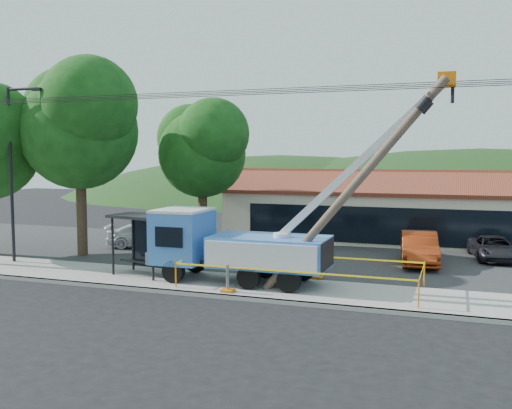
{
  "coord_description": "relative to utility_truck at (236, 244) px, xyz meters",
  "views": [
    {
      "loc": [
        7.48,
        -18.2,
        5.64
      ],
      "look_at": [
        -0.74,
        5.0,
        3.48
      ],
      "focal_mm": 40.0,
      "sensor_mm": 36.0,
      "label": 1
    }
  ],
  "objects": [
    {
      "name": "ground",
      "position": [
        1.48,
        -4.45,
        -1.81
      ],
      "size": [
        120.0,
        120.0,
        0.0
      ],
      "primitive_type": "plane",
      "color": "black",
      "rests_on": "ground"
    },
    {
      "name": "curb",
      "position": [
        1.48,
        -2.35,
        -1.73
      ],
      "size": [
        60.0,
        0.25,
        0.15
      ],
      "primitive_type": "cube",
      "color": "#A09C96",
      "rests_on": "ground"
    },
    {
      "name": "sidewalk",
      "position": [
        1.48,
        -0.45,
        -1.73
      ],
      "size": [
        60.0,
        4.0,
        0.15
      ],
      "primitive_type": "cube",
      "color": "#A09C96",
      "rests_on": "ground"
    },
    {
      "name": "parking_lot",
      "position": [
        1.48,
        7.55,
        -1.76
      ],
      "size": [
        60.0,
        12.0,
        0.1
      ],
      "primitive_type": "cube",
      "color": "#28282B",
      "rests_on": "ground"
    },
    {
      "name": "strip_mall",
      "position": [
        5.48,
        15.54,
        0.07
      ],
      "size": [
        22.5,
        8.53,
        4.67
      ],
      "color": "beige",
      "rests_on": "ground"
    },
    {
      "name": "streetlight",
      "position": [
        -12.3,
        0.55,
        3.5
      ],
      "size": [
        2.13,
        0.22,
        9.0
      ],
      "color": "black",
      "rests_on": "ground"
    },
    {
      "name": "tree_west_near",
      "position": [
        -10.52,
        3.55,
        5.72
      ],
      "size": [
        7.56,
        6.72,
        10.8
      ],
      "color": "#332316",
      "rests_on": "ground"
    },
    {
      "name": "tree_lot",
      "position": [
        -5.52,
        8.55,
        4.4
      ],
      "size": [
        6.3,
        5.6,
        8.94
      ],
      "color": "#332316",
      "rests_on": "ground"
    },
    {
      "name": "hill_west",
      "position": [
        -13.52,
        50.55,
        -1.81
      ],
      "size": [
        78.4,
        56.0,
        28.0
      ],
      "primitive_type": "ellipsoid",
      "color": "#1C3D16",
      "rests_on": "ground"
    },
    {
      "name": "hill_center",
      "position": [
        11.48,
        50.55,
        -1.81
      ],
      "size": [
        89.6,
        64.0,
        32.0
      ],
      "primitive_type": "ellipsoid",
      "color": "#1C3D16",
      "rests_on": "ground"
    },
    {
      "name": "utility_truck",
      "position": [
        0.0,
        0.0,
        0.0
      ],
      "size": [
        12.54,
        4.14,
        8.5
      ],
      "color": "black",
      "rests_on": "ground"
    },
    {
      "name": "leaning_pole",
      "position": [
        5.41,
        -0.79,
        2.88
      ],
      "size": [
        7.08,
        1.87,
        8.46
      ],
      "color": "brown",
      "rests_on": "ground"
    },
    {
      "name": "bus_shelter",
      "position": [
        -4.48,
        0.05,
        0.37
      ],
      "size": [
        3.15,
        2.3,
        2.75
      ],
      "rotation": [
        0.0,
        0.0,
        -0.21
      ],
      "color": "black",
      "rests_on": "ground"
    },
    {
      "name": "caution_tape",
      "position": [
        2.91,
        -0.05,
        -0.89
      ],
      "size": [
        9.77,
        3.62,
        1.05
      ],
      "color": "orange",
      "rests_on": "ground"
    },
    {
      "name": "car_silver",
      "position": [
        -6.6,
        6.45,
        -1.81
      ],
      "size": [
        2.26,
        4.75,
        1.57
      ],
      "primitive_type": "imported",
      "rotation": [
        0.0,
        0.0,
        0.09
      ],
      "color": "#A5A8AD",
      "rests_on": "ground"
    },
    {
      "name": "car_red",
      "position": [
        7.22,
        7.08,
        -1.81
      ],
      "size": [
        2.31,
        5.13,
        1.63
      ],
      "primitive_type": "imported",
      "rotation": [
        0.0,
        0.0,
        0.12
      ],
      "color": "#932E0E",
      "rests_on": "ground"
    },
    {
      "name": "car_white",
      "position": [
        -8.55,
        7.12,
        -1.81
      ],
      "size": [
        5.12,
        3.5,
        1.38
      ],
      "primitive_type": "imported",
      "rotation": [
        0.0,
        0.0,
        1.94
      ],
      "color": "silver",
      "rests_on": "ground"
    },
    {
      "name": "car_dark",
      "position": [
        10.87,
        9.66,
        -1.81
      ],
      "size": [
        2.73,
        4.7,
        1.23
      ],
      "primitive_type": "imported",
      "rotation": [
        0.0,
        0.0,
        0.16
      ],
      "color": "black",
      "rests_on": "ground"
    }
  ]
}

